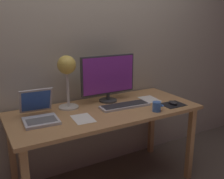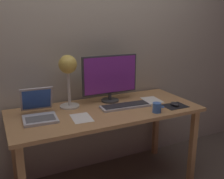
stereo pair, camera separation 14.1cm
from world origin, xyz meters
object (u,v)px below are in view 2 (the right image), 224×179
desk_lamp (68,70)px  mouse (175,104)px  laptop (38,109)px  keyboard_main (125,106)px  monitor (110,76)px  coffee_mug (157,108)px

desk_lamp → mouse: desk_lamp is taller
laptop → keyboard_main: bearing=-7.1°
mouse → desk_lamp: bearing=155.5°
monitor → keyboard_main: 0.31m
laptop → coffee_mug: bearing=-19.4°
monitor → laptop: monitor is taller
monitor → desk_lamp: desk_lamp is taller
monitor → coffee_mug: monitor is taller
laptop → coffee_mug: laptop is taller
mouse → laptop: bearing=167.1°
coffee_mug → mouse: bearing=14.1°
keyboard_main → mouse: bearing=-22.4°
desk_lamp → mouse: bearing=-24.5°
keyboard_main → coffee_mug: coffee_mug is taller
monitor → laptop: 0.70m
desk_lamp → keyboard_main: bearing=-26.4°
monitor → coffee_mug: 0.52m
keyboard_main → laptop: bearing=172.9°
laptop → mouse: size_ratio=3.58×
keyboard_main → mouse: mouse is taller
monitor → mouse: size_ratio=5.49×
desk_lamp → mouse: (0.84, -0.38, -0.31)m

